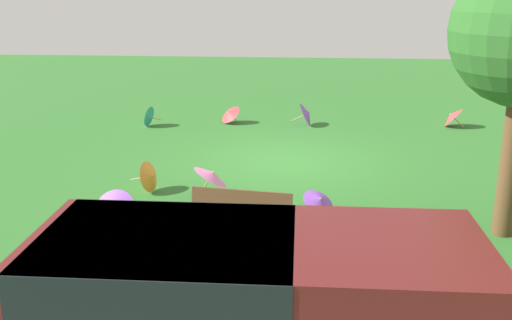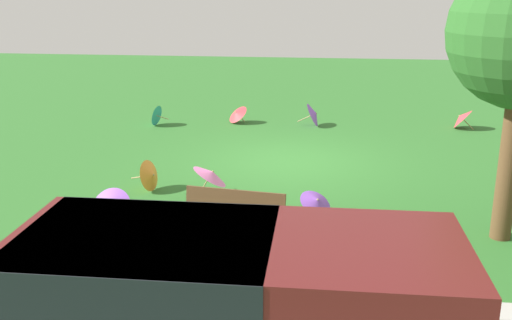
% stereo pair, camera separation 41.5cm
% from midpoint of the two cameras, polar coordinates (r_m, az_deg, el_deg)
% --- Properties ---
extents(ground, '(40.00, 40.00, 0.00)m').
position_cam_midpoint_polar(ground, '(13.76, 3.99, -0.15)').
color(ground, '#2D6B28').
extents(van_dark, '(4.62, 2.16, 1.53)m').
position_cam_midpoint_polar(van_dark, '(6.26, -1.48, -12.64)').
color(van_dark, '#591919').
rests_on(van_dark, ground).
extents(park_bench, '(1.65, 0.69, 0.90)m').
position_cam_midpoint_polar(park_bench, '(9.43, -0.53, -5.18)').
color(park_bench, brown).
rests_on(park_bench, ground).
extents(parasol_orange_0, '(0.65, 0.67, 0.64)m').
position_cam_midpoint_polar(parasol_orange_0, '(11.88, -9.08, -1.47)').
color(parasol_orange_0, tan).
rests_on(parasol_orange_0, ground).
extents(parasol_red_0, '(0.75, 0.83, 0.63)m').
position_cam_midpoint_polar(parasol_red_0, '(17.84, 19.78, 3.87)').
color(parasol_red_0, tan).
rests_on(parasol_red_0, ground).
extents(parasol_purple_0, '(0.79, 0.79, 0.50)m').
position_cam_midpoint_polar(parasol_purple_0, '(10.48, 6.97, -3.99)').
color(parasol_purple_0, tan).
rests_on(parasol_purple_0, ground).
extents(parasol_pink_1, '(0.84, 0.87, 0.68)m').
position_cam_midpoint_polar(parasol_pink_1, '(11.45, -3.30, -1.38)').
color(parasol_pink_1, tan).
rests_on(parasol_pink_1, ground).
extents(parasol_purple_1, '(0.72, 0.74, 0.70)m').
position_cam_midpoint_polar(parasol_purple_1, '(17.20, 6.33, 4.41)').
color(parasol_purple_1, tan).
rests_on(parasol_purple_1, ground).
extents(parasol_teal_0, '(0.57, 0.62, 0.60)m').
position_cam_midpoint_polar(parasol_teal_0, '(17.40, -8.99, 4.28)').
color(parasol_teal_0, tan).
rests_on(parasol_teal_0, ground).
extents(parasol_purple_2, '(0.88, 0.82, 0.71)m').
position_cam_midpoint_polar(parasol_purple_2, '(10.15, -12.85, -4.65)').
color(parasol_purple_2, tan).
rests_on(parasol_purple_2, ground).
extents(parasol_red_2, '(0.81, 0.83, 0.55)m').
position_cam_midpoint_polar(parasol_red_2, '(17.47, -1.18, 4.51)').
color(parasol_red_2, tan).
rests_on(parasol_red_2, ground).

